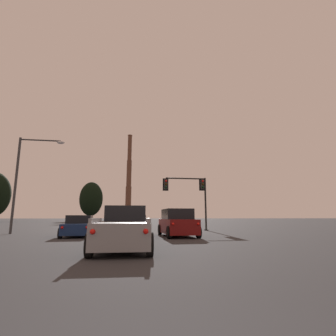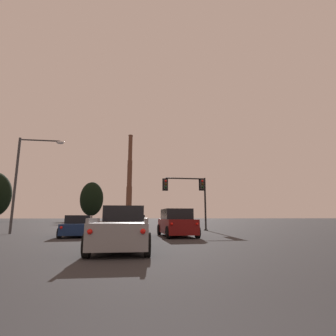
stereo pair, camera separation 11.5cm
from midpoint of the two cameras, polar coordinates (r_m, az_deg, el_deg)
The scene contains 8 objects.
suv_right_lane_front at distance 18.57m, azimuth 1.84°, elevation -11.88°, with size 2.17×4.93×1.86m.
sedan_left_lane_front at distance 19.71m, azimuth -18.92°, elevation -11.93°, with size 2.19×4.78×1.43m.
sedan_center_lane_front at distance 17.70m, azimuth -7.88°, elevation -12.59°, with size 2.12×4.75×1.43m.
pickup_truck_center_lane_second at distance 11.60m, azimuth -9.84°, elevation -12.93°, with size 2.40×5.58×1.82m.
traffic_light_overhead_right at distance 26.76m, azimuth 4.92°, elevation -4.80°, with size 4.57×0.50×5.28m.
street_lamp at distance 24.62m, azimuth -28.81°, elevation -0.83°, with size 3.66×0.36×7.88m.
smokestack at distance 167.26m, azimuth -8.58°, elevation -3.71°, with size 5.67×5.67×54.12m.
treeline_left_mid at distance 89.64m, azimuth -16.42°, elevation -6.47°, with size 7.41×6.67×12.69m.
Camera 1 is at (-0.21, -1.15, 1.29)m, focal length 28.00 mm.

